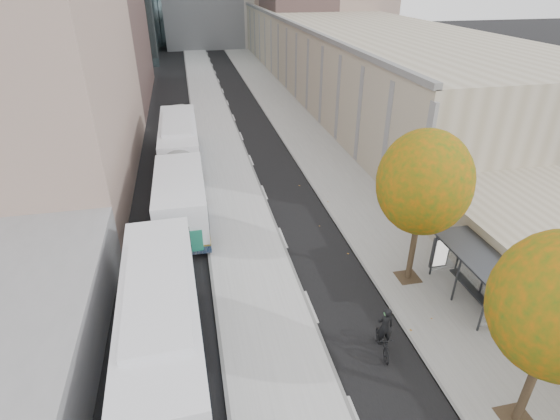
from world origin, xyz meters
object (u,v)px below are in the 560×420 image
object	(u,v)px
bus_shelter	(479,261)
bus_far	(180,162)
cyclist	(384,336)
distant_car	(181,112)

from	to	relation	value
bus_shelter	bus_far	world-z (taller)	bus_far
bus_shelter	cyclist	distance (m)	5.89
bus_far	cyclist	size ratio (longest dim) A/B	8.50
cyclist	distant_car	world-z (taller)	cyclist
distant_car	bus_far	bearing A→B (deg)	-100.05
bus_shelter	bus_far	size ratio (longest dim) A/B	0.23
bus_shelter	bus_far	distance (m)	20.09
bus_shelter	cyclist	bearing A→B (deg)	-157.92
bus_far	cyclist	xyz separation A→B (m)	(7.54, -17.59, -0.91)
cyclist	bus_far	bearing A→B (deg)	120.60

